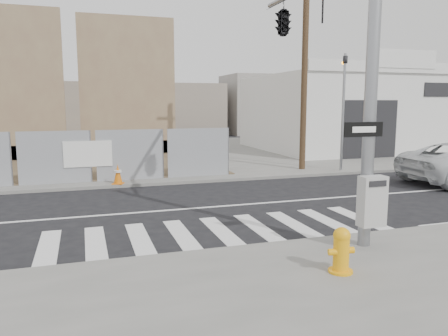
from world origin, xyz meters
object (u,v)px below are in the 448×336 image
object	(u,v)px
fire_hydrant	(341,250)
traffic_cone_d	(118,174)
signal_pole	(307,40)
auto_shop	(350,112)
traffic_cone_c	(28,175)

from	to	relation	value
fire_hydrant	traffic_cone_d	bearing A→B (deg)	121.89
traffic_cone_d	signal_pole	bearing A→B (deg)	-54.58
signal_pole	fire_hydrant	distance (m)	5.95
auto_shop	fire_hydrant	size ratio (longest dim) A/B	14.37
fire_hydrant	signal_pole	bearing A→B (deg)	86.18
auto_shop	traffic_cone_d	bearing A→B (deg)	-151.28
fire_hydrant	traffic_cone_c	distance (m)	12.95
auto_shop	traffic_cone_d	size ratio (longest dim) A/B	15.98
traffic_cone_c	traffic_cone_d	size ratio (longest dim) A/B	0.89
signal_pole	traffic_cone_d	distance (m)	8.81
auto_shop	fire_hydrant	xyz separation A→B (m)	(-12.84, -18.95, -2.00)
signal_pole	traffic_cone_c	distance (m)	11.48
auto_shop	signal_pole	bearing A→B (deg)	-127.46
fire_hydrant	traffic_cone_c	world-z (taller)	fire_hydrant
fire_hydrant	traffic_cone_d	size ratio (longest dim) A/B	1.11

